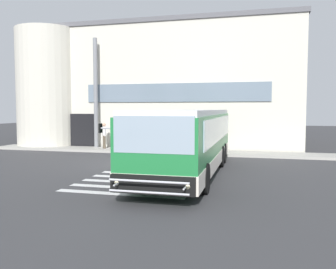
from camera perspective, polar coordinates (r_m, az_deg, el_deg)
The scene contains 10 objects.
ground_plane at distance 17.94m, azimuth -6.55°, elevation -4.73°, with size 80.00×90.00×0.02m, color #353538.
bay_paint_stripes at distance 13.37m, azimuth -4.93°, elevation -7.71°, with size 4.40×3.96×0.01m.
terminal_building at distance 29.02m, azimuth 0.33°, elevation 7.31°, with size 19.96×13.80×8.71m.
boarding_curb at distance 22.43m, azimuth -2.18°, elevation -2.70°, with size 22.16×2.00×0.15m, color #9E9B93.
entry_support_column at distance 24.40m, azimuth -11.53°, elevation 6.52°, with size 0.28×0.28×7.29m, color slate.
bus_main_foreground at distance 15.00m, azimuth 3.21°, elevation -1.27°, with size 3.03×11.01×2.70m.
passenger_near_column at distance 23.65m, azimuth -10.21°, elevation 0.04°, with size 0.40×0.50×1.68m.
passenger_by_doorway at distance 22.94m, azimuth -8.87°, elevation -0.07°, with size 0.40×0.50×1.68m.
passenger_at_curb_edge at distance 22.85m, azimuth -5.43°, elevation 0.03°, with size 0.56×0.47×1.68m.
safety_bollard_yellow at distance 20.58m, azimuth 4.49°, elevation -2.28°, with size 0.18×0.18×0.90m, color yellow.
Camera 1 is at (6.33, -16.55, 2.75)m, focal length 37.97 mm.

